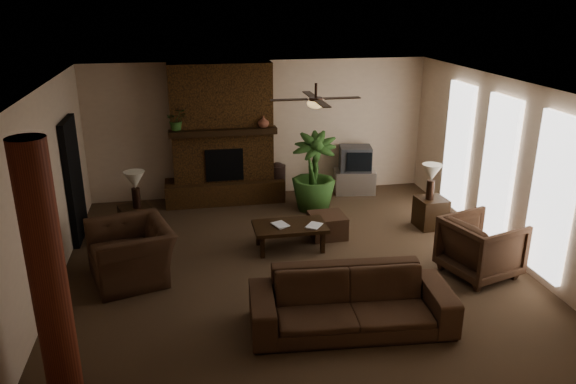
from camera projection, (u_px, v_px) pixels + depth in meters
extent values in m
plane|color=#4D3826|center=(293.00, 266.00, 8.66)|extent=(7.00, 7.00, 0.00)
plane|color=silver|center=(293.00, 87.00, 7.72)|extent=(7.00, 7.00, 0.00)
plane|color=beige|center=(260.00, 129.00, 11.43)|extent=(7.00, 0.00, 7.00)
plane|color=beige|center=(369.00, 304.00, 4.95)|extent=(7.00, 0.00, 7.00)
plane|color=beige|center=(43.00, 197.00, 7.57)|extent=(0.00, 7.00, 7.00)
plane|color=beige|center=(508.00, 169.00, 8.80)|extent=(0.00, 7.00, 7.00)
cube|color=#553316|center=(222.00, 134.00, 11.06)|extent=(2.00, 0.50, 2.80)
cube|color=#553316|center=(225.00, 190.00, 11.36)|extent=(2.40, 0.70, 0.45)
cube|color=black|center=(224.00, 165.00, 11.01)|extent=(0.75, 0.04, 0.65)
cube|color=black|center=(223.00, 132.00, 10.76)|extent=(2.10, 0.28, 0.12)
cube|color=white|center=(457.00, 147.00, 10.29)|extent=(0.08, 0.85, 2.35)
cube|color=white|center=(498.00, 168.00, 9.00)|extent=(0.08, 0.85, 2.35)
cube|color=white|center=(552.00, 197.00, 7.70)|extent=(0.08, 0.85, 2.35)
cylinder|color=maroon|center=(48.00, 275.00, 5.45)|extent=(0.36, 0.36, 2.80)
cube|color=black|center=(74.00, 180.00, 9.37)|extent=(0.10, 1.00, 2.10)
cylinder|color=black|center=(316.00, 91.00, 8.11)|extent=(0.04, 0.04, 0.24)
cylinder|color=black|center=(316.00, 100.00, 8.15)|extent=(0.20, 0.20, 0.06)
ellipsoid|color=#F2BF72|center=(316.00, 104.00, 8.17)|extent=(0.26, 0.26, 0.14)
cube|color=black|center=(342.00, 98.00, 8.21)|extent=(0.55, 0.12, 0.01)
cube|color=black|center=(289.00, 100.00, 8.07)|extent=(0.55, 0.12, 0.01)
cube|color=black|center=(310.00, 94.00, 8.51)|extent=(0.12, 0.55, 0.01)
cube|color=black|center=(322.00, 104.00, 7.77)|extent=(0.12, 0.55, 0.01)
imported|color=#402A1B|center=(351.00, 293.00, 6.91)|extent=(2.59, 0.94, 0.99)
imported|color=#402A1B|center=(130.00, 243.00, 8.15)|extent=(1.15, 1.45, 1.11)
imported|color=#402A1B|center=(481.00, 244.00, 8.26)|extent=(1.14, 1.18, 0.99)
cube|color=black|center=(290.00, 227.00, 9.14)|extent=(1.20, 0.70, 0.06)
cube|color=black|center=(262.00, 247.00, 8.89)|extent=(0.07, 0.07, 0.37)
cube|color=black|center=(323.00, 242.00, 9.07)|extent=(0.07, 0.07, 0.37)
cube|color=black|center=(258.00, 235.00, 9.35)|extent=(0.07, 0.07, 0.37)
cube|color=black|center=(315.00, 230.00, 9.53)|extent=(0.07, 0.07, 0.37)
cube|color=#402A1B|center=(327.00, 225.00, 9.69)|extent=(0.62, 0.62, 0.40)
cube|color=silver|center=(354.00, 181.00, 11.84)|extent=(0.91, 0.61, 0.50)
cube|color=#3C3C3F|center=(355.00, 158.00, 11.67)|extent=(0.73, 0.61, 0.52)
cube|color=black|center=(359.00, 162.00, 11.42)|extent=(0.52, 0.13, 0.40)
cylinder|color=black|center=(277.00, 182.00, 11.51)|extent=(0.34, 0.34, 0.70)
sphere|color=black|center=(277.00, 170.00, 11.42)|extent=(0.34, 0.34, 0.34)
imported|color=#305522|center=(313.00, 188.00, 10.85)|extent=(1.25, 1.71, 0.86)
cube|color=black|center=(136.00, 222.00, 9.66)|extent=(0.64, 0.64, 0.55)
cylinder|color=black|center=(136.00, 198.00, 9.49)|extent=(0.15, 0.15, 0.35)
cone|color=beige|center=(135.00, 180.00, 9.38)|extent=(0.40, 0.40, 0.30)
cube|color=black|center=(431.00, 213.00, 10.06)|extent=(0.53, 0.53, 0.55)
cylinder|color=black|center=(430.00, 190.00, 9.89)|extent=(0.17, 0.17, 0.35)
cone|color=beige|center=(432.00, 172.00, 9.78)|extent=(0.45, 0.45, 0.30)
imported|color=#305522|center=(177.00, 122.00, 10.59)|extent=(0.44, 0.48, 0.33)
imported|color=brown|center=(263.00, 122.00, 10.83)|extent=(0.25, 0.26, 0.22)
imported|color=#999999|center=(275.00, 219.00, 9.00)|extent=(0.21, 0.10, 0.29)
imported|color=#999999|center=(308.00, 217.00, 9.06)|extent=(0.19, 0.14, 0.29)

